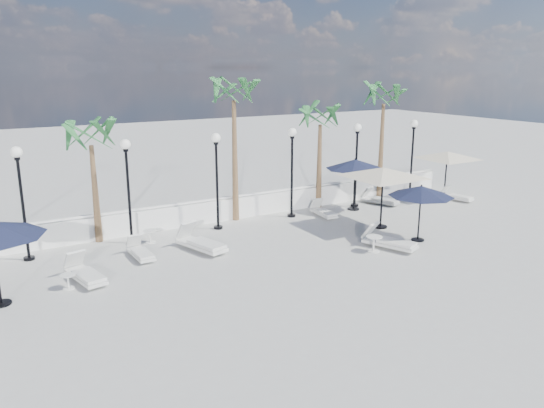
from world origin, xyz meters
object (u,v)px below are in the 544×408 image
lounger_1 (85,273)px  lounger_7 (456,196)px  lounger_2 (201,243)px  lounger_6 (380,199)px  parasol_navy_right (421,191)px  lounger_5 (323,212)px  parasol_navy_mid (355,164)px  parasol_cream_sq_b (448,152)px  lounger_4 (389,241)px  lounger_3 (141,252)px  parasol_cream_sq_a (383,168)px

lounger_1 → lounger_7: lounger_1 is taller
lounger_1 → lounger_2: lounger_2 is taller
lounger_6 → parasol_navy_right: (-2.47, -4.89, 1.66)m
lounger_6 → parasol_navy_right: parasol_navy_right is taller
lounger_5 → parasol_navy_mid: size_ratio=0.63×
parasol_cream_sq_b → lounger_2: bearing=-175.2°
lounger_4 → lounger_7: size_ratio=1.23×
lounger_6 → lounger_3: bearing=165.0°
parasol_navy_right → parasol_cream_sq_a: size_ratio=0.44×
lounger_2 → parasol_cream_sq_b: size_ratio=0.46×
lounger_4 → parasol_navy_right: parasol_navy_right is taller
lounger_6 → parasol_cream_sq_a: (-2.55, -2.91, 2.23)m
lounger_7 → parasol_navy_mid: (-5.43, 1.18, 1.88)m
lounger_1 → parasol_cream_sq_a: (11.49, -0.33, 2.22)m
lounger_3 → parasol_navy_right: (9.50, -3.46, 1.68)m
lounger_7 → parasol_cream_sq_b: size_ratio=0.34×
lounger_1 → lounger_6: 14.27m
lounger_5 → parasol_navy_mid: (1.83, 0.21, 1.88)m
lounger_1 → parasol_cream_sq_b: bearing=-4.9°
parasol_navy_mid → parasol_cream_sq_a: parasol_cream_sq_a is taller
parasol_cream_sq_b → parasol_navy_mid: bearing=175.6°
lounger_3 → lounger_4: lounger_4 is taller
lounger_7 → parasol_navy_right: (-6.19, -3.55, 1.68)m
lounger_3 → parasol_cream_sq_b: size_ratio=0.33×
lounger_3 → lounger_7: (15.69, 0.08, -0.00)m
lounger_2 → parasol_cream_sq_a: parasol_cream_sq_a is taller
lounger_5 → parasol_navy_right: size_ratio=0.70×
lounger_1 → lounger_6: lounger_1 is taller
lounger_4 → lounger_2: bearing=129.2°
lounger_6 → parasol_navy_mid: size_ratio=0.71×
lounger_7 → parasol_cream_sq_a: parasol_cream_sq_a is taller
lounger_1 → parasol_navy_mid: (12.32, 2.41, 1.85)m
lounger_7 → parasol_cream_sq_b: 2.21m
lounger_4 → lounger_1: bearing=144.5°
lounger_5 → lounger_7: lounger_5 is taller
lounger_1 → lounger_5: bearing=0.6°
parasol_cream_sq_a → lounger_1: bearing=178.3°
lounger_3 → lounger_7: 15.69m
lounger_5 → lounger_4: bearing=-89.5°
lounger_4 → parasol_navy_mid: size_ratio=0.78×
lounger_2 → parasol_navy_mid: parasol_navy_mid is taller
lounger_5 → lounger_2: bearing=-161.7°
lounger_6 → parasol_cream_sq_b: (3.72, -0.59, 2.06)m
lounger_5 → parasol_cream_sq_b: 7.56m
lounger_1 → lounger_2: 4.23m
parasol_cream_sq_b → lounger_3: bearing=-176.9°
lounger_5 → lounger_7: bearing=-1.5°
lounger_3 → parasol_cream_sq_a: bearing=-10.6°
lounger_3 → parasol_navy_mid: size_ratio=0.62×
parasol_navy_mid → lounger_4: bearing=-115.3°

